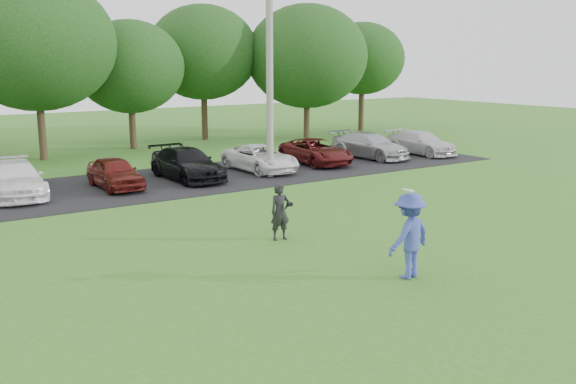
% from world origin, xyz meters
% --- Properties ---
extents(ground, '(100.00, 100.00, 0.00)m').
position_xyz_m(ground, '(0.00, 0.00, 0.00)').
color(ground, '#377220').
rests_on(ground, ground).
extents(parking_lot, '(32.00, 6.50, 0.03)m').
position_xyz_m(parking_lot, '(0.00, 13.00, 0.01)').
color(parking_lot, black).
rests_on(parking_lot, ground).
extents(utility_pole, '(0.28, 0.28, 9.75)m').
position_xyz_m(utility_pole, '(4.57, 11.63, 4.88)').
color(utility_pole, gray).
rests_on(utility_pole, ground).
extents(frisbee_player, '(1.33, 0.89, 2.06)m').
position_xyz_m(frisbee_player, '(0.51, -0.51, 0.96)').
color(frisbee_player, '#3B48A7').
rests_on(frisbee_player, ground).
extents(camera_bystander, '(0.60, 0.46, 1.52)m').
position_xyz_m(camera_bystander, '(-0.18, 3.61, 0.76)').
color(camera_bystander, black).
rests_on(camera_bystander, ground).
extents(parked_cars, '(30.54, 4.86, 1.26)m').
position_xyz_m(parked_cars, '(0.38, 13.00, 0.62)').
color(parked_cars, silver).
rests_on(parked_cars, parking_lot).
extents(tree_row, '(42.39, 9.85, 8.64)m').
position_xyz_m(tree_row, '(1.51, 22.76, 4.91)').
color(tree_row, '#38281C').
rests_on(tree_row, ground).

